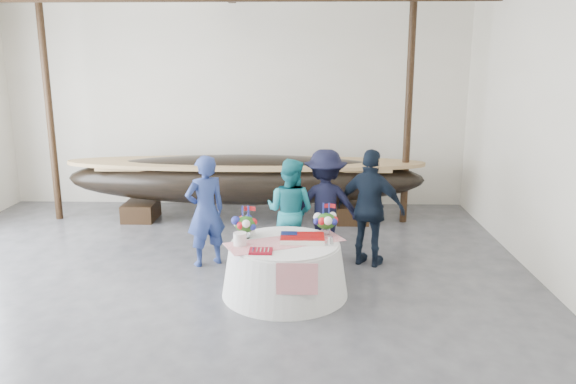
{
  "coord_description": "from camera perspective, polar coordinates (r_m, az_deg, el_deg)",
  "views": [
    {
      "loc": [
        1.52,
        -6.27,
        3.21
      ],
      "look_at": [
        1.25,
        2.42,
        1.12
      ],
      "focal_mm": 35.0,
      "sensor_mm": 36.0,
      "label": 1
    }
  ],
  "objects": [
    {
      "name": "banquet_table",
      "position": [
        7.83,
        -0.32,
        -7.72
      ],
      "size": [
        1.75,
        1.75,
        0.75
      ],
      "color": "silver",
      "rests_on": "ground"
    },
    {
      "name": "guest_man_left",
      "position": [
        8.98,
        3.78,
        -1.39
      ],
      "size": [
        1.19,
        0.71,
        1.81
      ],
      "primitive_type": "imported",
      "rotation": [
        0.0,
        0.0,
        3.18
      ],
      "color": "black",
      "rests_on": "ground"
    },
    {
      "name": "tabletop_items",
      "position": [
        7.83,
        -0.42,
        -3.66
      ],
      "size": [
        1.7,
        1.18,
        0.4
      ],
      "color": "#B31125",
      "rests_on": "banquet_table"
    },
    {
      "name": "guest_woman_blue",
      "position": [
        8.85,
        -8.38,
        -1.91
      ],
      "size": [
        0.77,
        0.7,
        1.76
      ],
      "primitive_type": "imported",
      "rotation": [
        0.0,
        0.0,
        3.7
      ],
      "color": "navy",
      "rests_on": "ground"
    },
    {
      "name": "longboat_display",
      "position": [
        11.22,
        -4.39,
        1.32
      ],
      "size": [
        7.12,
        1.42,
        1.34
      ],
      "color": "black",
      "rests_on": "ground"
    },
    {
      "name": "floor",
      "position": [
        7.2,
        -10.92,
        -13.21
      ],
      "size": [
        10.0,
        12.0,
        0.01
      ],
      "primitive_type": "cube",
      "color": "#3D3D42",
      "rests_on": "ground"
    },
    {
      "name": "wall_back",
      "position": [
        12.4,
        -5.35,
        9.0
      ],
      "size": [
        10.0,
        0.02,
        4.5
      ],
      "primitive_type": "cube",
      "color": "silver",
      "rests_on": "ground"
    },
    {
      "name": "guest_woman_teal",
      "position": [
        8.9,
        0.21,
        -1.94
      ],
      "size": [
        1.01,
        0.91,
        1.68
      ],
      "primitive_type": "imported",
      "rotation": [
        0.0,
        0.0,
        2.73
      ],
      "color": "teal",
      "rests_on": "ground"
    },
    {
      "name": "guest_man_right",
      "position": [
        8.83,
        8.39,
        -1.64
      ],
      "size": [
        1.17,
        0.89,
        1.85
      ],
      "primitive_type": "imported",
      "rotation": [
        0.0,
        0.0,
        2.68
      ],
      "color": "black",
      "rests_on": "ground"
    }
  ]
}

